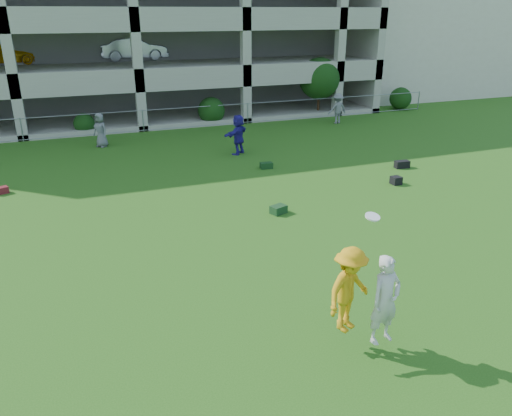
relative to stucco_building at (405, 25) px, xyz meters
name	(u,v)px	position (x,y,z in m)	size (l,w,h in m)	color
ground	(290,320)	(-23.00, -28.00, -5.00)	(100.00, 100.00, 0.00)	#235114
stucco_building	(405,25)	(0.00, 0.00, 0.00)	(16.00, 14.00, 10.00)	beige
bystander_c	(100,130)	(-25.40, -11.50, -4.19)	(0.79, 0.51, 1.61)	slate
bystander_d	(238,134)	(-19.68, -15.08, -4.10)	(1.67, 0.53, 1.80)	#2A1F90
bystander_f	(337,108)	(-12.13, -10.81, -4.14)	(1.11, 0.64, 1.72)	slate
bag_green_c	(279,209)	(-20.84, -22.38, -4.87)	(0.50, 0.35, 0.26)	#12321C
crate_d	(396,180)	(-15.54, -21.30, -4.85)	(0.35, 0.35, 0.30)	black
bag_black_e	(402,164)	(-14.03, -19.61, -4.85)	(0.60, 0.30, 0.30)	black
bag_red_f	(1,190)	(-29.38, -17.11, -4.88)	(0.45, 0.28, 0.24)	#521B0E
bag_green_g	(266,165)	(-19.35, -17.66, -4.88)	(0.50, 0.30, 0.25)	black
frisbee_contest	(360,293)	(-22.22, -29.30, -3.76)	(1.58, 1.08, 2.55)	orange
parking_garage	(114,12)	(-23.01, -0.30, 1.01)	(30.00, 14.00, 12.00)	#9E998C
fence	(143,121)	(-23.00, -9.00, -4.39)	(36.06, 0.06, 1.20)	gray
shrub_row	(220,97)	(-18.41, -8.30, -3.49)	(34.38, 2.52, 3.50)	#163D11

